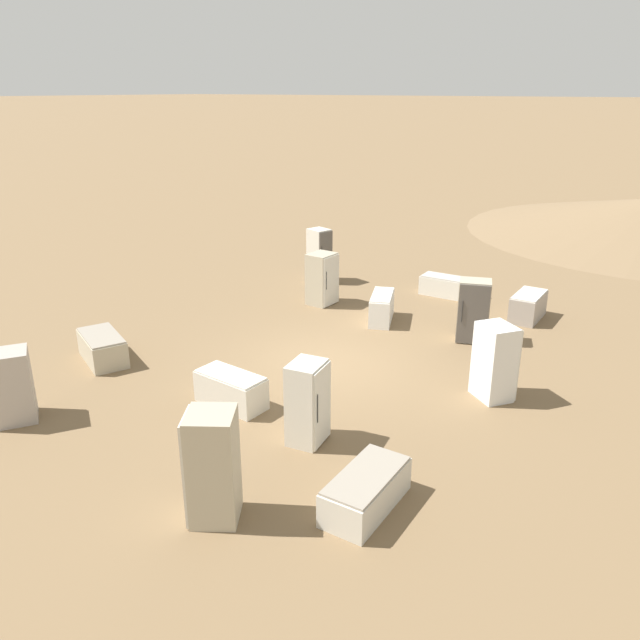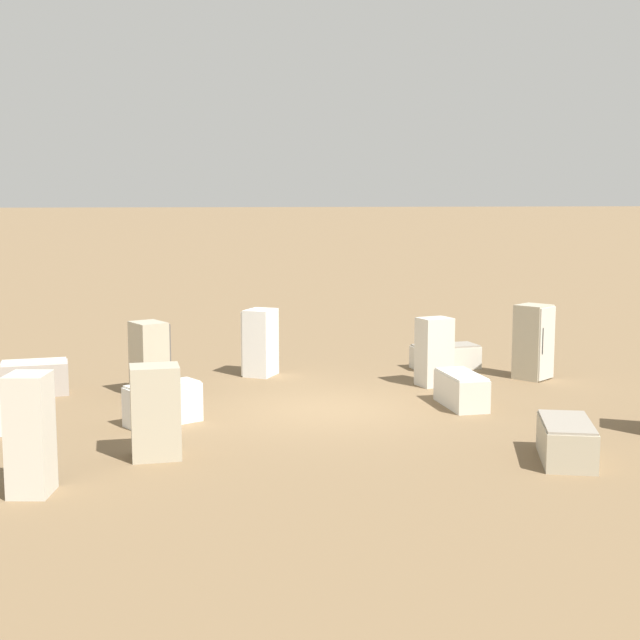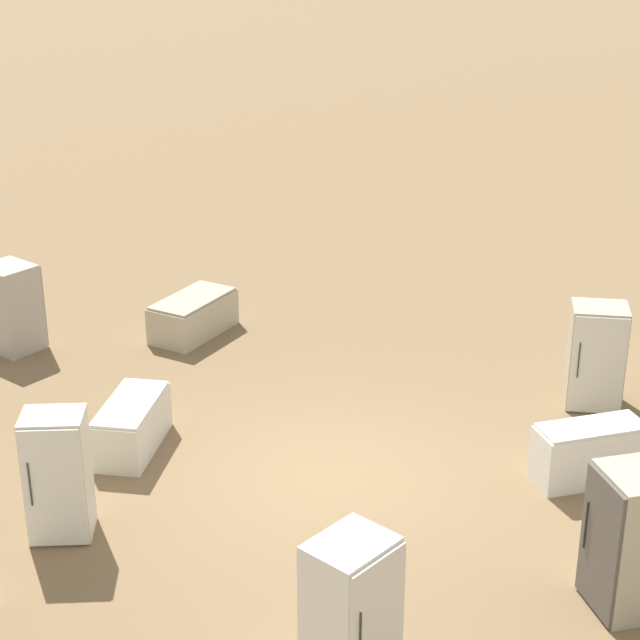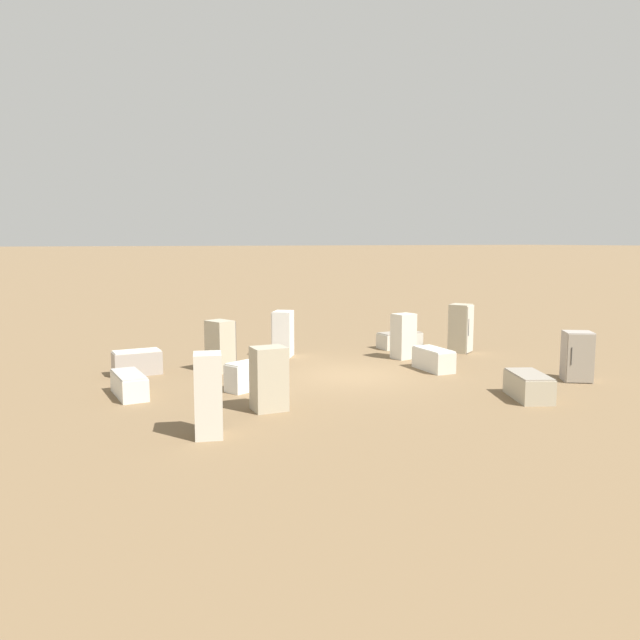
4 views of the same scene
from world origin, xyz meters
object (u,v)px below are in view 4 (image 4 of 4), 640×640
at_px(discarded_fridge_10, 403,336).
at_px(discarded_fridge_3, 577,356).
at_px(discarded_fridge_5, 129,385).
at_px(discarded_fridge_1, 461,328).
at_px(discarded_fridge_6, 269,379).
at_px(discarded_fridge_8, 137,362).
at_px(discarded_fridge_12, 283,334).
at_px(discarded_fridge_7, 208,395).
at_px(discarded_fridge_11, 433,359).
at_px(discarded_fridge_9, 220,346).
at_px(discarded_fridge_0, 250,375).
at_px(discarded_fridge_4, 529,386).
at_px(discarded_fridge_2, 400,340).

bearing_deg(discarded_fridge_10, discarded_fridge_3, -73.26).
bearing_deg(discarded_fridge_3, discarded_fridge_5, 14.68).
bearing_deg(discarded_fridge_1, discarded_fridge_6, -7.62).
distance_m(discarded_fridge_8, discarded_fridge_12, 5.27).
relative_size(discarded_fridge_5, discarded_fridge_7, 1.00).
bearing_deg(discarded_fridge_8, discarded_fridge_11, -113.57).
height_order(discarded_fridge_6, discarded_fridge_7, discarded_fridge_7).
bearing_deg(discarded_fridge_9, discarded_fridge_6, -23.95).
xyz_separation_m(discarded_fridge_1, discarded_fridge_6, (-4.26, 9.22, -0.11)).
bearing_deg(discarded_fridge_0, discarded_fridge_7, 125.64).
height_order(discarded_fridge_9, discarded_fridge_10, discarded_fridge_9).
bearing_deg(discarded_fridge_4, discarded_fridge_7, 19.23).
bearing_deg(discarded_fridge_8, discarded_fridge_4, -132.52).
xyz_separation_m(discarded_fridge_6, discarded_fridge_12, (6.37, -3.04, 0.03)).
xyz_separation_m(discarded_fridge_8, discarded_fridge_12, (0.83, -5.18, 0.44)).
relative_size(discarded_fridge_2, discarded_fridge_6, 1.09).
height_order(discarded_fridge_5, discarded_fridge_6, discarded_fridge_6).
relative_size(discarded_fridge_8, discarded_fridge_9, 0.89).
relative_size(discarded_fridge_9, discarded_fridge_11, 1.05).
distance_m(discarded_fridge_2, discarded_fridge_11, 4.20).
distance_m(discarded_fridge_0, discarded_fridge_7, 4.26).
distance_m(discarded_fridge_1, discarded_fridge_2, 2.38).
height_order(discarded_fridge_4, discarded_fridge_11, discarded_fridge_11).
xyz_separation_m(discarded_fridge_1, discarded_fridge_12, (2.11, 6.18, -0.08)).
height_order(discarded_fridge_0, discarded_fridge_6, discarded_fridge_6).
bearing_deg(discarded_fridge_12, discarded_fridge_4, -121.91).
bearing_deg(discarded_fridge_5, discarded_fridge_10, -174.20).
xyz_separation_m(discarded_fridge_2, discarded_fridge_3, (-7.06, -1.49, 0.43)).
distance_m(discarded_fridge_3, discarded_fridge_8, 13.14).
height_order(discarded_fridge_1, discarded_fridge_7, same).
relative_size(discarded_fridge_1, discarded_fridge_5, 1.00).
relative_size(discarded_fridge_3, discarded_fridge_10, 0.93).
bearing_deg(discarded_fridge_11, discarded_fridge_0, 1.34).
bearing_deg(discarded_fridge_3, discarded_fridge_8, 2.64).
bearing_deg(discarded_fridge_9, discarded_fridge_7, -39.86).
height_order(discarded_fridge_2, discarded_fridge_6, discarded_fridge_6).
bearing_deg(discarded_fridge_4, discarded_fridge_10, -68.79).
relative_size(discarded_fridge_0, discarded_fridge_5, 0.87).
xyz_separation_m(discarded_fridge_4, discarded_fridge_7, (0.58, 8.33, 0.55)).
height_order(discarded_fridge_0, discarded_fridge_8, discarded_fridge_0).
bearing_deg(discarded_fridge_4, discarded_fridge_3, -138.34).
bearing_deg(discarded_fridge_11, discarded_fridge_4, 93.57).
bearing_deg(discarded_fridge_9, discarded_fridge_4, 21.64).
bearing_deg(discarded_fridge_2, discarded_fridge_3, 10.13).
distance_m(discarded_fridge_0, discarded_fridge_11, 6.07).
bearing_deg(discarded_fridge_6, discarded_fridge_7, -141.68).
xyz_separation_m(discarded_fridge_0, discarded_fridge_2, (3.82, -7.42, -0.09)).
relative_size(discarded_fridge_0, discarded_fridge_10, 0.98).
xyz_separation_m(discarded_fridge_1, discarded_fridge_2, (1.77, 1.48, -0.59)).
bearing_deg(discarded_fridge_4, discarded_fridge_0, -11.13).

